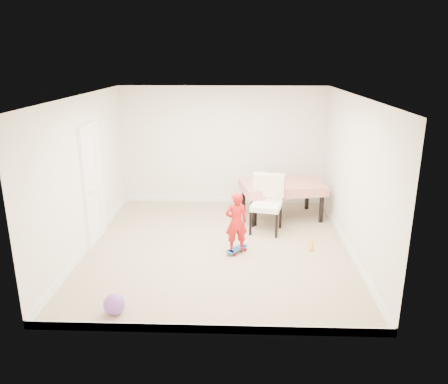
{
  "coord_description": "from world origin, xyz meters",
  "views": [
    {
      "loc": [
        0.36,
        -7.01,
        3.2
      ],
      "look_at": [
        0.1,
        0.2,
        0.95
      ],
      "focal_mm": 35.0,
      "sensor_mm": 36.0,
      "label": 1
    }
  ],
  "objects_px": {
    "skateboard": "(237,250)",
    "balloon": "(114,304)",
    "dining_chair": "(266,204)",
    "child": "(236,224)",
    "dining_table": "(281,200)"
  },
  "relations": [
    {
      "from": "dining_chair",
      "to": "child",
      "type": "relative_size",
      "value": 1.05
    },
    {
      "from": "dining_chair",
      "to": "skateboard",
      "type": "bearing_deg",
      "value": -105.94
    },
    {
      "from": "skateboard",
      "to": "balloon",
      "type": "relative_size",
      "value": 1.76
    },
    {
      "from": "dining_chair",
      "to": "skateboard",
      "type": "height_order",
      "value": "dining_chair"
    },
    {
      "from": "dining_table",
      "to": "balloon",
      "type": "bearing_deg",
      "value": -135.87
    },
    {
      "from": "child",
      "to": "dining_chair",
      "type": "bearing_deg",
      "value": -131.98
    },
    {
      "from": "dining_table",
      "to": "skateboard",
      "type": "relative_size",
      "value": 3.25
    },
    {
      "from": "balloon",
      "to": "skateboard",
      "type": "bearing_deg",
      "value": 50.69
    },
    {
      "from": "dining_table",
      "to": "child",
      "type": "bearing_deg",
      "value": -129.49
    },
    {
      "from": "child",
      "to": "balloon",
      "type": "height_order",
      "value": "child"
    },
    {
      "from": "child",
      "to": "balloon",
      "type": "distance_m",
      "value": 2.49
    },
    {
      "from": "dining_chair",
      "to": "child",
      "type": "distance_m",
      "value": 1.11
    },
    {
      "from": "skateboard",
      "to": "balloon",
      "type": "distance_m",
      "value": 2.48
    },
    {
      "from": "dining_table",
      "to": "child",
      "type": "height_order",
      "value": "child"
    },
    {
      "from": "skateboard",
      "to": "child",
      "type": "xyz_separation_m",
      "value": [
        -0.02,
        -0.01,
        0.48
      ]
    }
  ]
}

